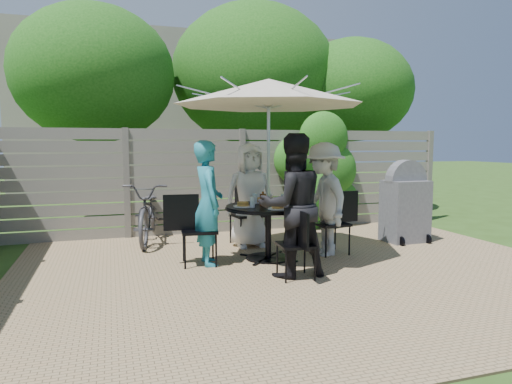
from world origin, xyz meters
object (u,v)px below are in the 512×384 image
object	(u,v)px
glass_front	(283,203)
person_left	(208,204)
chair_front	(296,259)
patio_table	(268,222)
person_right	(324,200)
glass_right	(283,199)
person_front	(292,206)
syrup_jug	(263,199)
chair_back	(247,227)
coffee_cup	(270,199)
plate_front	(278,207)
plate_extra	(289,206)
glass_left	(252,202)
person_back	(250,196)
plate_back	(260,201)
bbq_grill	(405,205)
chair_right	(332,236)
glass_back	(255,199)
plate_right	(293,203)
plate_left	(243,205)
chair_left	(198,244)
bicycle	(150,212)
umbrella	(269,92)

from	to	relation	value
glass_front	person_left	bearing A→B (deg)	164.95
chair_front	patio_table	bearing A→B (deg)	4.30
person_right	glass_right	distance (m)	0.58
person_front	syrup_jug	xyz separation A→B (m)	(-0.07, 0.88, -0.02)
chair_back	glass_front	size ratio (longest dim) A/B	7.04
syrup_jug	coffee_cup	size ratio (longest dim) A/B	1.33
plate_front	person_front	bearing A→B (deg)	-89.53
plate_extra	glass_front	xyz separation A→B (m)	(-0.08, 0.04, 0.05)
glass_left	coffee_cup	distance (m)	0.48
glass_right	person_back	bearing A→B (deg)	110.17
plate_extra	glass_right	bearing A→B (deg)	79.34
plate_front	glass_front	world-z (taller)	glass_front
patio_table	plate_extra	xyz separation A→B (m)	(0.18, -0.30, 0.25)
chair_front	glass_right	world-z (taller)	glass_right
glass_front	plate_back	bearing A→B (deg)	100.07
plate_front	syrup_jug	size ratio (longest dim) A/B	1.62
glass_left	syrup_jug	world-z (taller)	syrup_jug
person_left	plate_back	distance (m)	0.91
plate_back	glass_right	world-z (taller)	glass_right
glass_front	syrup_jug	size ratio (longest dim) A/B	0.88
coffee_cup	bbq_grill	bearing A→B (deg)	4.34
person_front	glass_front	size ratio (longest dim) A/B	12.19
chair_right	glass_right	world-z (taller)	chair_right
plate_back	glass_right	distance (m)	0.37
patio_table	chair_right	distance (m)	1.00
person_front	plate_back	world-z (taller)	person_front
chair_back	person_right	xyz separation A→B (m)	(0.84, -0.96, 0.51)
plate_front	bbq_grill	world-z (taller)	bbq_grill
glass_back	syrup_jug	world-z (taller)	syrup_jug
person_front	glass_left	distance (m)	0.77
glass_right	plate_right	bearing A→B (deg)	-45.79
glass_back	syrup_jug	xyz separation A→B (m)	(0.05, -0.21, 0.01)
person_back	glass_right	distance (m)	0.77
chair_back	plate_right	distance (m)	1.14
plate_right	plate_left	bearing A→B (deg)	-179.53
person_left	glass_right	distance (m)	1.09
person_right	bbq_grill	xyz separation A→B (m)	(1.64, 0.39, -0.20)
chair_left	plate_extra	distance (m)	1.28
chair_front	plate_front	bearing A→B (deg)	4.27
plate_right	coffee_cup	xyz separation A→B (m)	(-0.26, 0.22, 0.04)
glass_left	coffee_cup	xyz separation A→B (m)	(0.36, 0.33, -0.01)
chair_front	bicycle	xyz separation A→B (m)	(-1.44, 2.64, 0.24)
glass_front	syrup_jug	xyz separation A→B (m)	(-0.17, 0.31, 0.01)
chair_front	bbq_grill	bearing A→B (deg)	-57.09
person_front	coffee_cup	distance (m)	1.06
plate_back	glass_left	size ratio (longest dim) A/B	1.86
chair_right	syrup_jug	size ratio (longest dim) A/B	5.69
umbrella	coffee_cup	xyz separation A→B (m)	(0.10, 0.22, -1.45)
plate_left	glass_left	bearing A→B (deg)	-45.79
coffee_cup	bbq_grill	size ratio (longest dim) A/B	0.09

